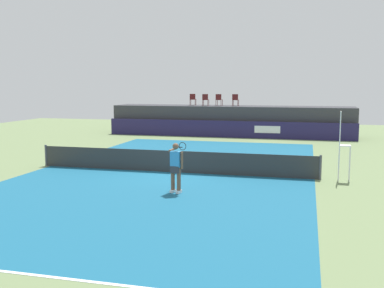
{
  "coord_description": "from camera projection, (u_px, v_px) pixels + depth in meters",
  "views": [
    {
      "loc": [
        5.65,
        -18.5,
        3.79
      ],
      "look_at": [
        0.36,
        2.0,
        1.0
      ],
      "focal_mm": 42.17,
      "sensor_mm": 36.0,
      "label": 1
    }
  ],
  "objects": [
    {
      "name": "sponsor_wall",
      "position": [
        227.0,
        129.0,
        32.53
      ],
      "size": [
        18.0,
        0.22,
        1.2
      ],
      "color": "#231E4C",
      "rests_on": "ground"
    },
    {
      "name": "umpire_chair",
      "position": [
        342.0,
        141.0,
        17.72
      ],
      "size": [
        0.45,
        0.45,
        2.76
      ],
      "color": "white",
      "rests_on": "ground"
    },
    {
      "name": "line_near_baseline",
      "position": [
        15.0,
        273.0,
        9.14
      ],
      "size": [
        12.0,
        0.1,
        0.0
      ],
      "primitive_type": "cube",
      "color": "white",
      "rests_on": "court_inner"
    },
    {
      "name": "spectator_platform",
      "position": [
        231.0,
        120.0,
        34.2
      ],
      "size": [
        18.0,
        2.8,
        2.2
      ],
      "primitive_type": "cube",
      "color": "#38383D",
      "rests_on": "ground"
    },
    {
      "name": "tennis_player",
      "position": [
        176.0,
        166.0,
        15.83
      ],
      "size": [
        0.57,
        1.22,
        1.77
      ],
      "color": "white",
      "rests_on": "court_inner"
    },
    {
      "name": "spectator_chair_far_left",
      "position": [
        193.0,
        99.0,
        34.95
      ],
      "size": [
        0.48,
        0.48,
        0.89
      ],
      "color": "#561919",
      "rests_on": "spectator_platform"
    },
    {
      "name": "net_post_far",
      "position": [
        320.0,
        167.0,
        18.05
      ],
      "size": [
        0.1,
        0.1,
        1.0
      ],
      "primitive_type": "cylinder",
      "color": "#4C4C51",
      "rests_on": "ground"
    },
    {
      "name": "tennis_net",
      "position": [
        172.0,
        161.0,
        19.59
      ],
      "size": [
        12.4,
        0.02,
        0.95
      ],
      "primitive_type": "cube",
      "color": "#2D2D2D",
      "rests_on": "ground"
    },
    {
      "name": "net_post_near",
      "position": [
        46.0,
        155.0,
        21.12
      ],
      "size": [
        0.1,
        0.1,
        1.0
      ],
      "primitive_type": "cylinder",
      "color": "#4C4C51",
      "rests_on": "ground"
    },
    {
      "name": "court_inner",
      "position": [
        173.0,
        172.0,
        19.65
      ],
      "size": [
        12.0,
        22.0,
        0.0
      ],
      "primitive_type": "cube",
      "color": "#16597A",
      "rests_on": "ground"
    },
    {
      "name": "spectator_chair_center",
      "position": [
        219.0,
        99.0,
        34.06
      ],
      "size": [
        0.47,
        0.47,
        0.89
      ],
      "color": "#561919",
      "rests_on": "spectator_platform"
    },
    {
      "name": "spectator_chair_right",
      "position": [
        235.0,
        99.0,
        33.85
      ],
      "size": [
        0.44,
        0.44,
        0.89
      ],
      "color": "#561919",
      "rests_on": "spectator_platform"
    },
    {
      "name": "ground_plane",
      "position": [
        190.0,
        161.0,
        22.53
      ],
      "size": [
        48.0,
        48.0,
        0.0
      ],
      "primitive_type": "plane",
      "color": "#6B7F51"
    },
    {
      "name": "spectator_chair_left",
      "position": [
        205.0,
        99.0,
        34.15
      ],
      "size": [
        0.45,
        0.45,
        0.89
      ],
      "color": "#561919",
      "rests_on": "spectator_platform"
    }
  ]
}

